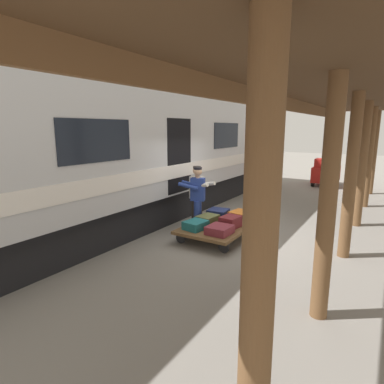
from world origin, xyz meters
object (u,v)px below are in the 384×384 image
object	(u,v)px
suitcase_olive_duffel	(208,219)
porter_in_overalls	(197,196)
suitcase_maroon_trunk	(231,222)
baggage_tug	(326,173)
suitcase_burgundy_valise	(220,230)
suitcase_navy_fabric	(218,214)
suitcase_teal_softside	(196,225)
train_car	(138,150)
porter_by_door	(197,195)
luggage_cart	(219,227)
suitcase_orange_carryall	(240,216)

from	to	relation	value
suitcase_olive_duffel	porter_in_overalls	distance (m)	0.70
suitcase_maroon_trunk	baggage_tug	xyz separation A→B (m)	(-0.56, -9.27, 0.17)
suitcase_burgundy_valise	porter_in_overalls	world-z (taller)	porter_in_overalls
suitcase_maroon_trunk	baggage_tug	size ratio (longest dim) A/B	0.28
suitcase_burgundy_valise	suitcase_navy_fabric	size ratio (longest dim) A/B	1.10
suitcase_navy_fabric	suitcase_teal_softside	distance (m)	1.16
suitcase_maroon_trunk	suitcase_teal_softside	xyz separation A→B (m)	(0.64, 0.58, -0.04)
train_car	suitcase_maroon_trunk	xyz separation A→B (m)	(-3.24, 0.37, -1.60)
suitcase_maroon_trunk	porter_by_door	xyz separation A→B (m)	(1.18, -0.39, 0.47)
luggage_cart	suitcase_orange_carryall	world-z (taller)	suitcase_orange_carryall
suitcase_burgundy_valise	baggage_tug	xyz separation A→B (m)	(-0.56, -9.84, 0.21)
train_car	luggage_cart	distance (m)	3.44
suitcase_teal_softside	train_car	bearing A→B (deg)	-19.99
luggage_cart	suitcase_navy_fabric	size ratio (longest dim) A/B	4.16
porter_in_overalls	baggage_tug	world-z (taller)	porter_in_overalls
suitcase_maroon_trunk	suitcase_orange_carryall	bearing A→B (deg)	-90.00
suitcase_teal_softside	suitcase_burgundy_valise	bearing A→B (deg)	180.00
suitcase_olive_duffel	suitcase_navy_fabric	distance (m)	0.58
suitcase_navy_fabric	suitcase_burgundy_valise	bearing A→B (deg)	119.03
suitcase_olive_duffel	baggage_tug	world-z (taller)	baggage_tug
suitcase_burgundy_valise	suitcase_navy_fabric	bearing A→B (deg)	-60.97
train_car	suitcase_teal_softside	xyz separation A→B (m)	(-2.60, 0.94, -1.64)
luggage_cart	porter_in_overalls	world-z (taller)	porter_in_overalls
suitcase_navy_fabric	baggage_tug	size ratio (longest dim) A/B	0.29
train_car	porter_in_overalls	size ratio (longest dim) A/B	9.57
suitcase_burgundy_valise	suitcase_olive_duffel	size ratio (longest dim) A/B	1.03
suitcase_maroon_trunk	porter_in_overalls	world-z (taller)	porter_in_overalls
baggage_tug	porter_by_door	bearing A→B (deg)	78.88
luggage_cart	suitcase_teal_softside	size ratio (longest dim) A/B	3.97
porter_by_door	suitcase_navy_fabric	bearing A→B (deg)	-161.03
suitcase_burgundy_valise	porter_by_door	bearing A→B (deg)	-39.29
porter_in_overalls	baggage_tug	bearing A→B (deg)	-100.30
luggage_cart	suitcase_orange_carryall	size ratio (longest dim) A/B	3.87
suitcase_burgundy_valise	porter_by_door	xyz separation A→B (m)	(1.18, -0.97, 0.51)
suitcase_burgundy_valise	porter_in_overalls	xyz separation A→B (m)	(1.09, -0.79, 0.51)
suitcase_olive_duffel	porter_by_door	distance (m)	0.84
suitcase_orange_carryall	suitcase_burgundy_valise	size ratio (longest dim) A/B	0.98
porter_by_door	porter_in_overalls	bearing A→B (deg)	118.64
suitcase_maroon_trunk	baggage_tug	distance (m)	9.28
suitcase_navy_fabric	suitcase_orange_carryall	bearing A→B (deg)	-180.00
train_car	suitcase_navy_fabric	xyz separation A→B (m)	(-2.60, -0.21, -1.62)
suitcase_maroon_trunk	suitcase_navy_fabric	world-z (taller)	suitcase_maroon_trunk
suitcase_olive_duffel	suitcase_maroon_trunk	distance (m)	0.64
suitcase_navy_fabric	suitcase_teal_softside	xyz separation A→B (m)	(0.00, 1.16, -0.02)
suitcase_teal_softside	suitcase_maroon_trunk	bearing A→B (deg)	-137.98
suitcase_navy_fabric	suitcase_teal_softside	size ratio (longest dim) A/B	0.95
train_car	luggage_cart	bearing A→B (deg)	172.85
suitcase_burgundy_valise	suitcase_maroon_trunk	world-z (taller)	suitcase_maroon_trunk
train_car	suitcase_teal_softside	size ratio (longest dim) A/B	30.77
suitcase_olive_duffel	suitcase_teal_softside	size ratio (longest dim) A/B	1.02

